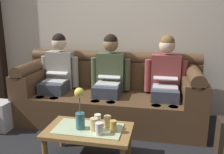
# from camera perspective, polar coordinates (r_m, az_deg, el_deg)

# --- Properties ---
(back_wall_patterned) EXTENTS (6.00, 0.12, 2.90)m
(back_wall_patterned) POSITION_cam_1_polar(r_m,az_deg,el_deg) (3.76, 1.12, 14.03)
(back_wall_patterned) COLOR beige
(back_wall_patterned) RESTS_ON ground_plane
(couch) EXTENTS (2.49, 0.88, 0.96)m
(couch) POSITION_cam_1_polar(r_m,az_deg,el_deg) (3.42, -0.60, -4.46)
(couch) COLOR #513823
(couch) RESTS_ON ground_plane
(person_left) EXTENTS (0.56, 0.67, 1.22)m
(person_left) POSITION_cam_1_polar(r_m,az_deg,el_deg) (3.56, -12.58, 0.85)
(person_left) COLOR #383D4C
(person_left) RESTS_ON ground_plane
(person_middle) EXTENTS (0.56, 0.67, 1.22)m
(person_middle) POSITION_cam_1_polar(r_m,az_deg,el_deg) (3.33, -0.63, 0.27)
(person_middle) COLOR #383D4C
(person_middle) RESTS_ON ground_plane
(person_right) EXTENTS (0.56, 0.67, 1.22)m
(person_right) POSITION_cam_1_polar(r_m,az_deg,el_deg) (3.26, 12.46, -0.38)
(person_right) COLOR #383D4C
(person_right) RESTS_ON ground_plane
(coffee_table) EXTENTS (0.87, 0.51, 0.36)m
(coffee_table) POSITION_cam_1_polar(r_m,az_deg,el_deg) (2.54, -5.54, -12.98)
(coffee_table) COLOR olive
(coffee_table) RESTS_ON ground_plane
(flower_vase) EXTENTS (0.10, 0.10, 0.43)m
(flower_vase) POSITION_cam_1_polar(r_m,az_deg,el_deg) (2.43, -7.56, -7.69)
(flower_vase) COLOR #336672
(flower_vase) RESTS_ON coffee_table
(cup_near_left) EXTENTS (0.08, 0.08, 0.13)m
(cup_near_left) POSITION_cam_1_polar(r_m,az_deg,el_deg) (2.43, -4.22, -11.03)
(cup_near_left) COLOR #DBB77A
(cup_near_left) RESTS_ON coffee_table
(cup_near_right) EXTENTS (0.07, 0.07, 0.11)m
(cup_near_right) POSITION_cam_1_polar(r_m,az_deg,el_deg) (2.41, 0.27, -11.47)
(cup_near_right) COLOR gold
(cup_near_right) RESTS_ON coffee_table
(cup_far_center) EXTENTS (0.07, 0.07, 0.12)m
(cup_far_center) POSITION_cam_1_polar(r_m,az_deg,el_deg) (2.35, -3.06, -12.04)
(cup_far_center) COLOR silver
(cup_far_center) RESTS_ON coffee_table
(cup_far_left) EXTENTS (0.08, 0.08, 0.11)m
(cup_far_left) POSITION_cam_1_polar(r_m,az_deg,el_deg) (2.51, -1.09, -10.36)
(cup_far_left) COLOR #DBB77A
(cup_far_left) RESTS_ON coffee_table
(cup_far_right) EXTENTS (0.07, 0.07, 0.12)m
(cup_far_right) POSITION_cam_1_polar(r_m,az_deg,el_deg) (2.53, -3.39, -10.07)
(cup_far_right) COLOR white
(cup_far_right) RESTS_ON coffee_table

